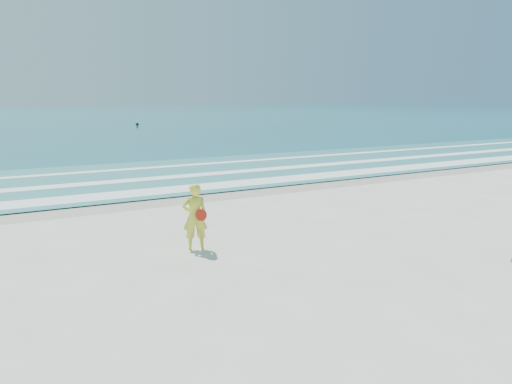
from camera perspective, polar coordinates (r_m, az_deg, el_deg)
ground at (r=10.15m, az=10.37°, el=-9.36°), size 400.00×400.00×0.00m
wet_sand at (r=17.74m, az=-8.51°, el=-0.60°), size 400.00×2.40×0.00m
ocean at (r=112.49m, az=-26.60°, el=7.90°), size 400.00×190.00×0.04m
shallow at (r=22.41m, az=-13.13°, el=1.72°), size 400.00×10.00×0.01m
foam_near at (r=18.93m, az=-9.94°, el=0.23°), size 400.00×1.40×0.01m
foam_mid at (r=21.65m, az=-12.53°, el=1.45°), size 400.00×0.90×0.01m
foam_far at (r=24.79m, az=-14.78°, el=2.51°), size 400.00×0.60×0.01m
buoy at (r=63.14m, az=-13.42°, el=7.55°), size 0.38×0.38×0.38m
woman at (r=11.50m, az=-6.99°, el=-2.81°), size 0.65×0.53×1.55m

